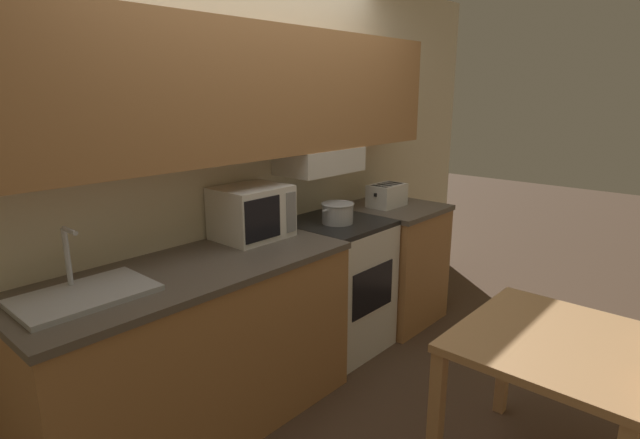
% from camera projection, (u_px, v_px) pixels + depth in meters
% --- Properties ---
extents(ground_plane, '(16.00, 16.00, 0.00)m').
position_uv_depth(ground_plane, '(251.00, 357.00, 3.38)').
color(ground_plane, '#4C3828').
extents(wall_back, '(5.37, 0.38, 2.55)m').
position_uv_depth(wall_back, '(251.00, 134.00, 2.97)').
color(wall_back, beige).
rests_on(wall_back, ground_plane).
extents(lower_counter_main, '(1.71, 0.69, 0.91)m').
position_uv_depth(lower_counter_main, '(196.00, 349.00, 2.59)').
color(lower_counter_main, '#B27A47').
rests_on(lower_counter_main, ground_plane).
extents(lower_counter_right_stub, '(0.66, 0.69, 0.91)m').
position_uv_depth(lower_counter_right_stub, '(391.00, 262.00, 3.89)').
color(lower_counter_right_stub, '#B27A47').
rests_on(lower_counter_right_stub, ground_plane).
extents(stove_range, '(0.61, 0.63, 0.91)m').
position_uv_depth(stove_range, '(336.00, 285.00, 3.44)').
color(stove_range, white).
rests_on(stove_range, ground_plane).
extents(cooking_pot, '(0.30, 0.22, 0.13)m').
position_uv_depth(cooking_pot, '(338.00, 212.00, 3.27)').
color(cooking_pot, '#B7BABF').
rests_on(cooking_pot, stove_range).
extents(microwave, '(0.41, 0.35, 0.31)m').
position_uv_depth(microwave, '(252.00, 212.00, 2.92)').
color(microwave, white).
rests_on(microwave, lower_counter_main).
extents(toaster, '(0.30, 0.19, 0.17)m').
position_uv_depth(toaster, '(387.00, 195.00, 3.74)').
color(toaster, white).
rests_on(toaster, lower_counter_right_stub).
extents(sink_basin, '(0.54, 0.35, 0.29)m').
position_uv_depth(sink_basin, '(85.00, 294.00, 2.10)').
color(sink_basin, '#B7BABF').
rests_on(sink_basin, lower_counter_main).
extents(dining_table, '(0.84, 0.78, 0.73)m').
position_uv_depth(dining_table, '(555.00, 362.00, 2.17)').
color(dining_table, tan).
rests_on(dining_table, ground_plane).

